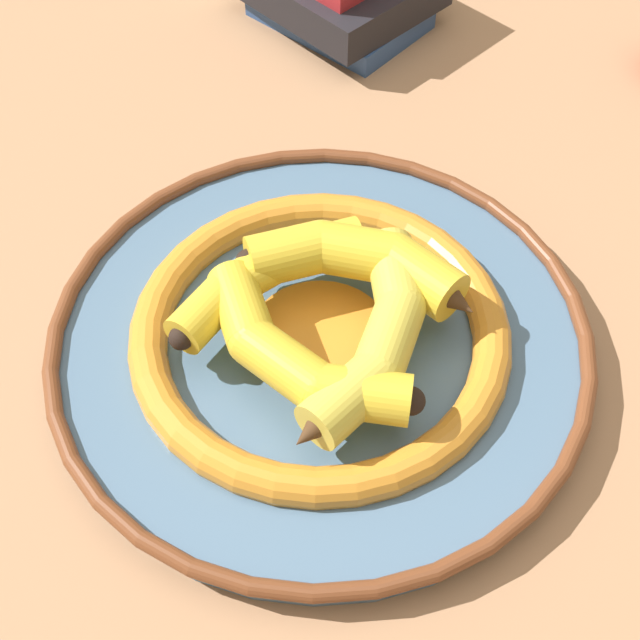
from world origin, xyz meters
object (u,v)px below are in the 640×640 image
(decorative_bowl, at_px, (320,338))
(banana_a, at_px, (268,272))
(banana_b, at_px, (291,353))
(banana_c, at_px, (377,340))
(banana_d, at_px, (360,262))

(decorative_bowl, height_order, banana_a, banana_a)
(banana_b, relative_size, banana_c, 0.90)
(decorative_bowl, bearing_deg, banana_a, 129.26)
(banana_a, height_order, banana_d, banana_d)
(banana_a, height_order, banana_b, banana_b)
(banana_a, xyz_separation_m, banana_d, (0.07, -0.00, 0.00))
(decorative_bowl, xyz_separation_m, banana_a, (-0.03, 0.04, 0.04))
(banana_b, bearing_deg, decorative_bowl, 104.63)
(decorative_bowl, bearing_deg, banana_c, -47.86)
(decorative_bowl, height_order, banana_c, banana_c)
(decorative_bowl, relative_size, banana_c, 2.26)
(decorative_bowl, distance_m, banana_b, 0.06)
(banana_d, bearing_deg, banana_c, 110.91)
(decorative_bowl, height_order, banana_d, banana_d)
(banana_a, bearing_deg, banana_d, 148.50)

